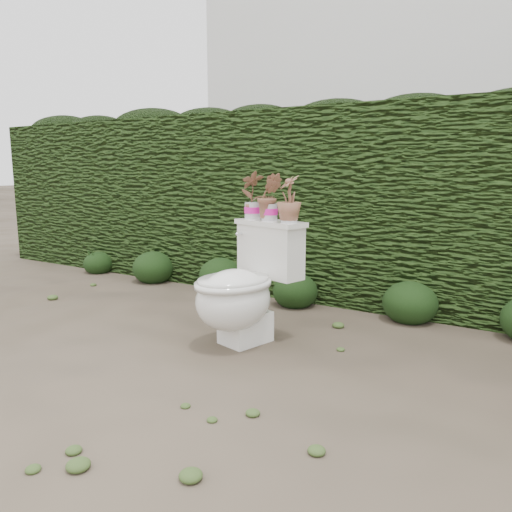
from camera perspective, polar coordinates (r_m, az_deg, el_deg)
The scene contains 12 objects.
ground at distance 3.30m, azimuth -2.67°, elevation -9.69°, with size 60.00×60.00×0.00m, color brown.
hedge at distance 4.53m, azimuth 8.86°, elevation 5.92°, with size 8.00×1.00×1.60m, color #32511B.
house_wall at distance 8.68m, azimuth 24.87°, elevation 14.96°, with size 8.00×3.50×4.00m, color silver.
toilet at distance 3.17m, azimuth -1.48°, elevation -3.82°, with size 0.62×0.77×0.78m.
potted_plant_left at distance 3.37m, azimuth -0.42°, elevation 6.88°, with size 0.16×0.11×0.31m, color #26651F.
potted_plant_center at distance 3.25m, azimuth 1.55°, elevation 6.63°, with size 0.16×0.13×0.29m, color #26651F.
potted_plant_right at distance 3.13m, azimuth 3.81°, elevation 6.38°, with size 0.16×0.16×0.28m, color #26651F.
liriope_clump_0 at distance 5.65m, azimuth -17.58°, elevation -0.53°, with size 0.32×0.32×0.25m, color #1D3612.
liriope_clump_1 at distance 5.06m, azimuth -11.65°, elevation -1.02°, with size 0.41×0.41×0.33m, color #1D3612.
liriope_clump_2 at distance 4.58m, azimuth -3.94°, elevation -1.91°, with size 0.42×0.42×0.34m, color #1D3612.
liriope_clump_3 at distance 4.10m, azimuth 4.50°, elevation -3.65°, with size 0.37×0.37×0.29m, color #1D3612.
liriope_clump_4 at distance 3.85m, azimuth 17.22°, elevation -4.75°, with size 0.40×0.40×0.32m, color #1D3612.
Camera 1 is at (1.77, -2.56, 1.11)m, focal length 35.00 mm.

